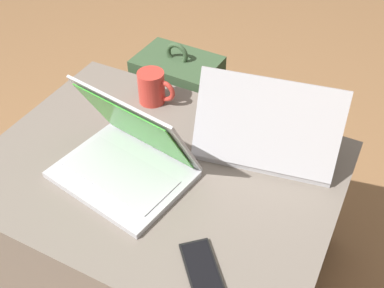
# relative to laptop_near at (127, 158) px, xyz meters

# --- Properties ---
(ground_plane) EXTENTS (14.00, 14.00, 0.00)m
(ground_plane) POSITION_rel_laptop_near_xyz_m (0.06, 0.05, -0.49)
(ground_plane) COLOR olive
(ottoman) EXTENTS (0.93, 0.69, 0.44)m
(ottoman) POSITION_rel_laptop_near_xyz_m (0.06, 0.05, -0.27)
(ottoman) COLOR #3D3832
(ottoman) RESTS_ON ground_plane
(laptop_near) EXTENTS (0.36, 0.30, 0.24)m
(laptop_near) POSITION_rel_laptop_near_xyz_m (0.00, 0.00, 0.00)
(laptop_near) COLOR #B7B7BC
(laptop_near) RESTS_ON ottoman
(laptop_far) EXTENTS (0.40, 0.30, 0.23)m
(laptop_far) POSITION_rel_laptop_near_xyz_m (0.29, 0.24, -0.00)
(laptop_far) COLOR #B7B7BC
(laptop_far) RESTS_ON ottoman
(cell_phone) EXTENTS (0.15, 0.15, 0.01)m
(cell_phone) POSITION_rel_laptop_near_xyz_m (0.30, -0.18, -0.04)
(cell_phone) COLOR black
(cell_phone) RESTS_ON ottoman
(backpack) EXTENTS (0.29, 0.26, 0.51)m
(backpack) POSITION_rel_laptop_near_xyz_m (-0.14, 0.54, -0.28)
(backpack) COLOR #385133
(backpack) RESTS_ON ground_plane
(coffee_mug) EXTENTS (0.12, 0.08, 0.10)m
(coffee_mug) POSITION_rel_laptop_near_xyz_m (-0.10, 0.29, 0.00)
(coffee_mug) COLOR red
(coffee_mug) RESTS_ON ottoman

